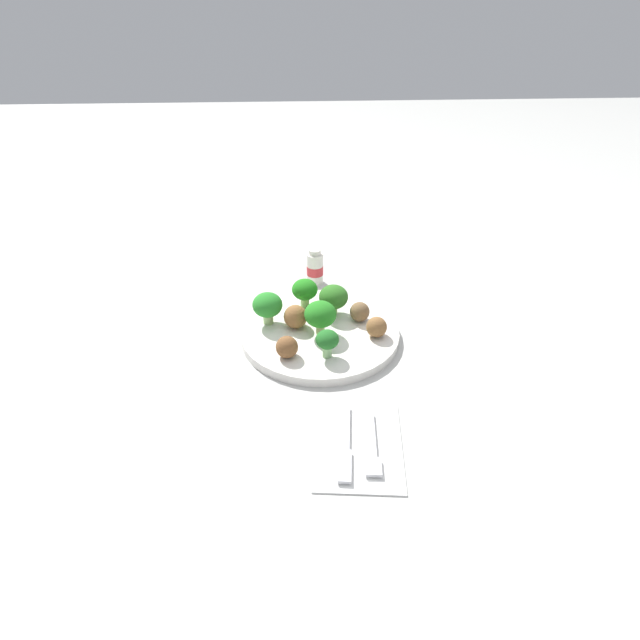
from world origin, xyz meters
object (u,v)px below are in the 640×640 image
meatball_back_right (377,327)px  knife (345,445)px  fork (372,446)px  plate (320,333)px  meatball_mid_left (296,317)px  broccoli_floret_front_left (305,290)px  broccoli_floret_mid_left (327,341)px  broccoli_floret_far_rim (267,305)px  meatball_far_rim (287,347)px  napkin (358,444)px  broccoli_floret_back_right (334,297)px  yogurt_bottle (315,268)px  broccoli_floret_center (323,315)px  meatball_front_left (360,312)px

meatball_back_right → knife: 0.26m
meatball_back_right → fork: size_ratio=0.30×
plate → meatball_mid_left: (-0.01, -0.04, 0.03)m
broccoli_floret_front_left → meatball_mid_left: size_ratio=1.33×
broccoli_floret_mid_left → broccoli_floret_far_rim: size_ratio=0.82×
broccoli_floret_front_left → meatball_far_rim: 0.16m
napkin → broccoli_floret_far_rim: bearing=-155.9°
broccoli_floret_back_right → fork: (0.33, 0.03, -0.04)m
broccoli_floret_front_left → broccoli_floret_far_rim: bearing=-51.8°
broccoli_floret_front_left → meatball_far_rim: size_ratio=1.52×
plate → fork: size_ratio=2.31×
meatball_mid_left → yogurt_bottle: yogurt_bottle is taller
broccoli_floret_far_rim → yogurt_bottle: bearing=152.2°
knife → fork: bearing=83.6°
meatball_far_rim → broccoli_floret_back_right: bearing=146.1°
broccoli_floret_far_rim → meatball_mid_left: bearing=73.4°
meatball_mid_left → broccoli_floret_mid_left: bearing=29.1°
broccoli_floret_front_left → fork: (0.35, 0.08, -0.04)m
knife → yogurt_bottle: 0.47m
broccoli_floret_front_left → broccoli_floret_back_right: 0.06m
broccoli_floret_front_left → meatball_far_rim: (0.15, -0.03, -0.02)m
plate → meatball_far_rim: (0.08, -0.06, 0.03)m
broccoli_floret_front_left → yogurt_bottle: 0.12m
napkin → meatball_back_right: bearing=166.7°
plate → broccoli_floret_center: (0.01, 0.00, 0.05)m
knife → meatball_mid_left: bearing=-167.4°
napkin → yogurt_bottle: size_ratio=2.25×
broccoli_floret_mid_left → broccoli_floret_back_right: 0.13m
broccoli_floret_mid_left → fork: size_ratio=0.40×
meatball_mid_left → meatball_back_right: meatball_mid_left is taller
meatball_mid_left → broccoli_floret_front_left: bearing=164.7°
broccoli_floret_far_rim → meatball_mid_left: (0.01, 0.05, -0.02)m
broccoli_floret_front_left → broccoli_floret_back_right: bearing=61.4°
meatball_far_rim → yogurt_bottle: (-0.28, 0.06, -0.00)m
meatball_mid_left → meatball_back_right: bearing=75.7°
meatball_far_rim → broccoli_floret_front_left: bearing=167.6°
broccoli_floret_far_rim → meatball_mid_left: size_ratio=1.41×
meatball_mid_left → meatball_back_right: (0.04, 0.14, -0.00)m
meatball_front_left → meatball_back_right: size_ratio=0.99×
meatball_far_rim → yogurt_bottle: size_ratio=0.49×
meatball_back_right → yogurt_bottle: (-0.22, -0.10, 0.00)m
meatball_far_rim → napkin: meatball_far_rim is taller
plate → napkin: plate is taller
broccoli_floret_center → knife: broccoli_floret_center is taller
broccoli_floret_mid_left → meatball_mid_left: broccoli_floret_mid_left is taller
broccoli_floret_mid_left → yogurt_bottle: 0.28m
broccoli_floret_center → meatball_mid_left: 0.06m
meatball_back_right → meatball_front_left: bearing=-155.3°
meatball_far_rim → fork: size_ratio=0.31×
broccoli_floret_center → broccoli_floret_far_rim: size_ratio=1.04×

